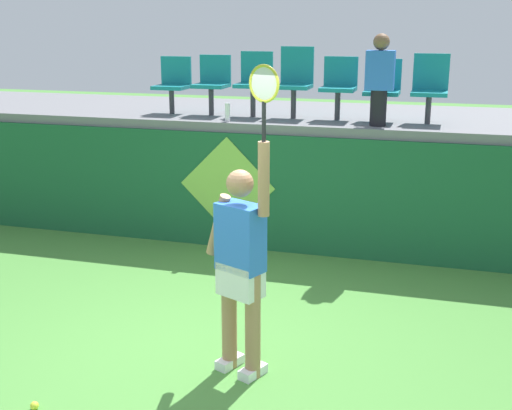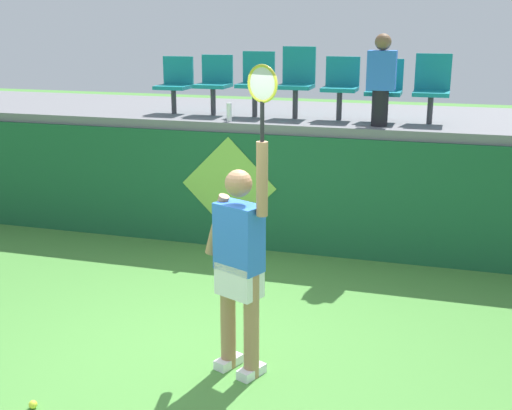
% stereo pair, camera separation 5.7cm
% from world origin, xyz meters
% --- Properties ---
extents(ground_plane, '(40.00, 40.00, 0.00)m').
position_xyz_m(ground_plane, '(0.00, 0.00, 0.00)').
color(ground_plane, '#478438').
extents(court_back_wall, '(13.34, 0.20, 1.51)m').
position_xyz_m(court_back_wall, '(0.00, 2.97, 0.76)').
color(court_back_wall, '#195633').
rests_on(court_back_wall, ground_plane).
extents(spectator_platform, '(13.34, 2.56, 0.12)m').
position_xyz_m(spectator_platform, '(0.00, 4.20, 1.57)').
color(spectator_platform, slate).
rests_on(spectator_platform, court_back_wall).
extents(tennis_player, '(0.71, 0.39, 2.58)m').
position_xyz_m(tennis_player, '(0.43, -0.15, 1.00)').
color(tennis_player, white).
rests_on(tennis_player, ground_plane).
extents(tennis_ball, '(0.07, 0.07, 0.07)m').
position_xyz_m(tennis_ball, '(-0.93, -1.15, 0.03)').
color(tennis_ball, '#D1E533').
rests_on(tennis_ball, ground_plane).
extents(water_bottle, '(0.07, 0.07, 0.24)m').
position_xyz_m(water_bottle, '(-0.74, 3.05, 1.75)').
color(water_bottle, white).
rests_on(water_bottle, spectator_platform).
extents(stadium_chair_0, '(0.44, 0.42, 0.77)m').
position_xyz_m(stadium_chair_0, '(-1.72, 3.63, 2.06)').
color(stadium_chair_0, '#38383D').
rests_on(stadium_chair_0, spectator_platform).
extents(stadium_chair_1, '(0.44, 0.42, 0.80)m').
position_xyz_m(stadium_chair_1, '(-1.14, 3.63, 2.09)').
color(stadium_chair_1, '#38383D').
rests_on(stadium_chair_1, spectator_platform).
extents(stadium_chair_2, '(0.44, 0.42, 0.85)m').
position_xyz_m(stadium_chair_2, '(-0.55, 3.63, 2.11)').
color(stadium_chair_2, '#38383D').
rests_on(stadium_chair_2, spectator_platform).
extents(stadium_chair_3, '(0.44, 0.42, 0.92)m').
position_xyz_m(stadium_chair_3, '(-0.00, 3.64, 2.14)').
color(stadium_chair_3, '#38383D').
rests_on(stadium_chair_3, spectator_platform).
extents(stadium_chair_4, '(0.44, 0.42, 0.80)m').
position_xyz_m(stadium_chair_4, '(0.58, 3.63, 2.09)').
color(stadium_chair_4, '#38383D').
rests_on(stadium_chair_4, spectator_platform).
extents(stadium_chair_5, '(0.44, 0.42, 0.78)m').
position_xyz_m(stadium_chair_5, '(1.14, 3.63, 2.06)').
color(stadium_chair_5, '#38383D').
rests_on(stadium_chair_5, spectator_platform).
extents(stadium_chair_6, '(0.44, 0.42, 0.85)m').
position_xyz_m(stadium_chair_6, '(1.72, 3.64, 2.09)').
color(stadium_chair_6, '#38383D').
rests_on(stadium_chair_6, spectator_platform).
extents(spectator_0, '(0.34, 0.20, 1.10)m').
position_xyz_m(spectator_0, '(1.14, 3.23, 2.21)').
color(spectator_0, black).
rests_on(spectator_0, spectator_platform).
extents(wall_signage_mount, '(1.27, 0.01, 1.47)m').
position_xyz_m(wall_signage_mount, '(-0.70, 2.87, 0.00)').
color(wall_signage_mount, '#195633').
rests_on(wall_signage_mount, ground_plane).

